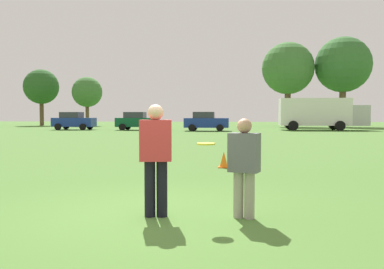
# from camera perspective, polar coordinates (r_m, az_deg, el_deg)

# --- Properties ---
(ground_plane) EXTENTS (163.97, 163.97, 0.00)m
(ground_plane) POSITION_cam_1_polar(r_m,az_deg,el_deg) (6.51, -5.76, -11.11)
(ground_plane) COLOR #47702D
(player_thrower) EXTENTS (0.51, 0.34, 1.72)m
(player_thrower) POSITION_cam_1_polar(r_m,az_deg,el_deg) (6.24, -5.09, -2.69)
(player_thrower) COLOR black
(player_thrower) RESTS_ON ground
(player_defender) EXTENTS (0.51, 0.38, 1.51)m
(player_defender) POSITION_cam_1_polar(r_m,az_deg,el_deg) (6.18, 7.31, -3.93)
(player_defender) COLOR gray
(player_defender) RESTS_ON ground
(frisbee) EXTENTS (0.27, 0.27, 0.03)m
(frisbee) POSITION_cam_1_polar(r_m,az_deg,el_deg) (6.00, 1.96, -1.31)
(frisbee) COLOR yellow
(traffic_cone) EXTENTS (0.32, 0.32, 0.48)m
(traffic_cone) POSITION_cam_1_polar(r_m,az_deg,el_deg) (12.06, 4.47, -3.56)
(traffic_cone) COLOR #D8590C
(traffic_cone) RESTS_ON ground
(parked_car_near_left) EXTENTS (4.20, 2.22, 1.82)m
(parked_car_near_left) POSITION_cam_1_polar(r_m,az_deg,el_deg) (43.65, -16.24, 1.85)
(parked_car_near_left) COLOR navy
(parked_car_near_left) RESTS_ON ground
(parked_car_mid_left) EXTENTS (4.20, 2.22, 1.82)m
(parked_car_mid_left) POSITION_cam_1_polar(r_m,az_deg,el_deg) (41.50, -7.71, 1.90)
(parked_car_mid_left) COLOR #0C4C2D
(parked_car_mid_left) RESTS_ON ground
(parked_car_center) EXTENTS (4.20, 2.22, 1.82)m
(parked_car_center) POSITION_cam_1_polar(r_m,az_deg,el_deg) (38.81, 1.98, 1.86)
(parked_car_center) COLOR navy
(parked_car_center) RESTS_ON ground
(box_truck) EXTENTS (8.50, 3.02, 3.18)m
(box_truck) POSITION_cam_1_polar(r_m,az_deg,el_deg) (42.77, 17.55, 2.93)
(box_truck) COLOR white
(box_truck) RESTS_ON ground
(tree_west_maple) EXTENTS (4.92, 4.92, 8.00)m
(tree_west_maple) POSITION_cam_1_polar(r_m,az_deg,el_deg) (62.28, -20.33, 6.26)
(tree_west_maple) COLOR brown
(tree_west_maple) RESTS_ON ground
(tree_center_elm) EXTENTS (4.18, 4.18, 6.79)m
(tree_center_elm) POSITION_cam_1_polar(r_m,az_deg,el_deg) (58.74, -14.47, 5.75)
(tree_center_elm) COLOR brown
(tree_center_elm) RESTS_ON ground
(tree_east_birch) EXTENTS (6.74, 6.74, 10.95)m
(tree_east_birch) POSITION_cam_1_polar(r_m,az_deg,el_deg) (55.07, 13.28, 8.95)
(tree_east_birch) COLOR brown
(tree_east_birch) RESTS_ON ground
(tree_east_oak) EXTENTS (7.09, 7.09, 11.52)m
(tree_east_oak) POSITION_cam_1_polar(r_m,az_deg,el_deg) (56.46, 20.39, 9.10)
(tree_east_oak) COLOR brown
(tree_east_oak) RESTS_ON ground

